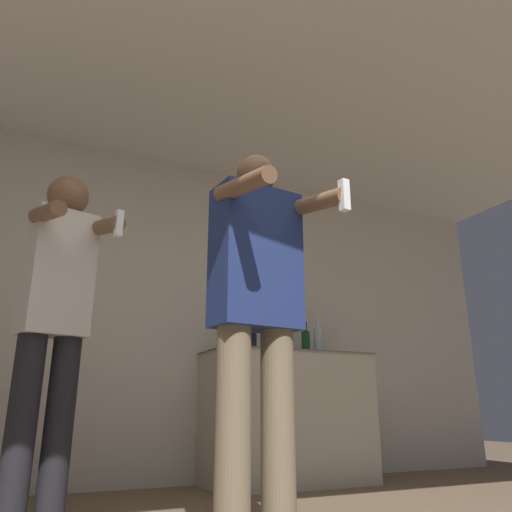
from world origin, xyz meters
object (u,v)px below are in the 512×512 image
bottle_red_label (306,341)px  person_man_side (54,316)px  person_woman_foreground (257,310)px  bottle_tall_gin (318,340)px  bottle_clear_vodka (287,342)px  bottle_green_wine (252,333)px

bottle_red_label → person_man_side: 2.12m
person_woman_foreground → person_man_side: bearing=135.8°
bottle_tall_gin → person_woman_foreground: person_woman_foreground is taller
bottle_clear_vodka → person_man_side: (-1.79, -0.79, -0.05)m
person_man_side → bottle_red_label: bearing=21.9°
bottle_tall_gin → bottle_clear_vodka: size_ratio=1.27×
bottle_clear_vodka → person_woman_foreground: (-1.00, -1.56, -0.09)m
person_man_side → person_woman_foreground: bearing=-44.2°
bottle_tall_gin → bottle_clear_vodka: bottle_tall_gin is taller
bottle_green_wine → person_man_side: 1.68m
bottle_green_wine → person_man_side: size_ratio=0.21×
bottle_tall_gin → person_man_side: person_man_side is taller
person_woman_foreground → bottle_clear_vodka: bearing=57.4°
person_man_side → bottle_green_wine: bearing=28.1°
bottle_clear_vodka → person_man_side: size_ratio=0.14×
person_woman_foreground → bottle_green_wine: bearing=66.3°
bottle_red_label → person_woman_foreground: person_woman_foreground is taller
person_man_side → bottle_clear_vodka: bearing=23.8°
bottle_red_label → person_man_side: person_man_side is taller
bottle_tall_gin → bottle_green_wine: bottle_green_wine is taller
bottle_green_wine → bottle_clear_vodka: size_ratio=1.54×
bottle_red_label → person_man_side: size_ratio=0.16×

